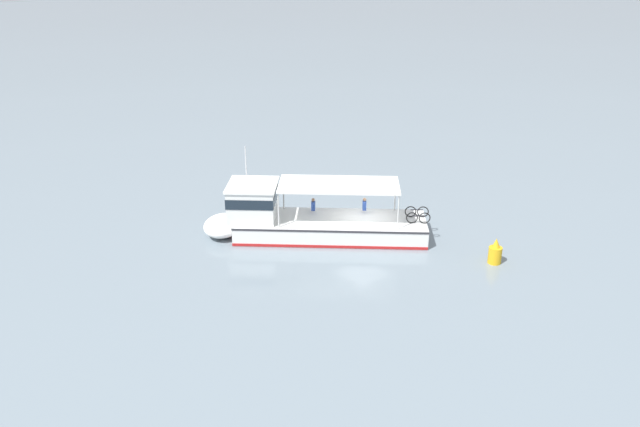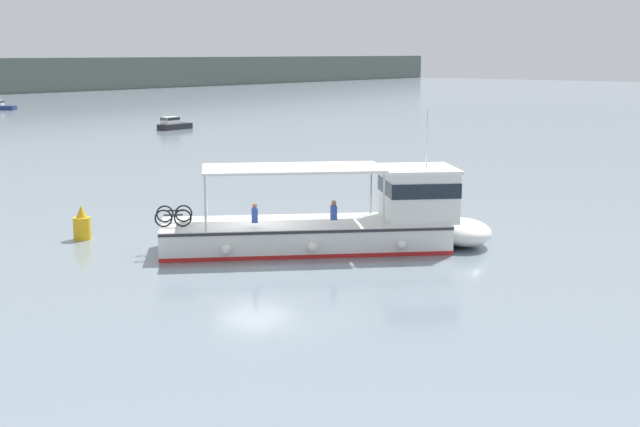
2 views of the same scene
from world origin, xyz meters
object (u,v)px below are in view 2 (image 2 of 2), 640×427
object	(u,v)px
ferry_main	(346,223)
motorboat_outer_anchorage	(0,106)
channel_buoy	(82,226)
motorboat_horizon_west	(173,124)

from	to	relation	value
ferry_main	motorboat_outer_anchorage	xyz separation A→B (m)	(36.23, 84.81, -0.47)
channel_buoy	motorboat_outer_anchorage	bearing A→B (deg)	61.15
motorboat_outer_anchorage	channel_buoy	size ratio (longest dim) A/B	2.66
ferry_main	motorboat_horizon_west	xyz separation A→B (m)	(30.89, 44.92, -0.47)
ferry_main	motorboat_horizon_west	distance (m)	54.52
ferry_main	motorboat_outer_anchorage	world-z (taller)	ferry_main
ferry_main	motorboat_horizon_west	bearing A→B (deg)	55.48
ferry_main	motorboat_outer_anchorage	bearing A→B (deg)	66.87
ferry_main	channel_buoy	size ratio (longest dim) A/B	8.06
motorboat_horizon_west	channel_buoy	size ratio (longest dim) A/B	2.61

